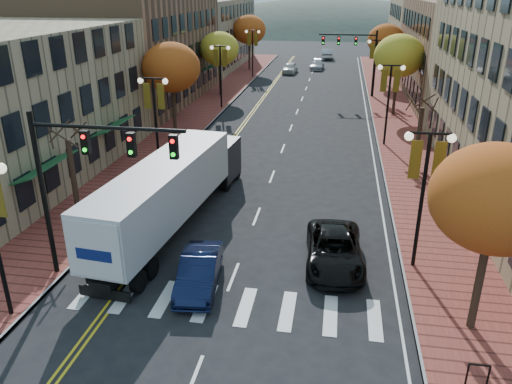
% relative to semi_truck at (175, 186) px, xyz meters
% --- Properties ---
extents(ground, '(200.00, 200.00, 0.00)m').
position_rel_semi_truck_xyz_m(ground, '(3.84, -8.33, -2.14)').
color(ground, black).
rests_on(ground, ground).
extents(sidewalk_left, '(4.00, 85.00, 0.15)m').
position_rel_semi_truck_xyz_m(sidewalk_left, '(-5.16, 24.17, -2.07)').
color(sidewalk_left, brown).
rests_on(sidewalk_left, ground).
extents(sidewalk_right, '(4.00, 85.00, 0.15)m').
position_rel_semi_truck_xyz_m(sidewalk_right, '(12.84, 24.17, -2.07)').
color(sidewalk_right, brown).
rests_on(sidewalk_right, ground).
extents(building_left_mid, '(12.00, 24.00, 11.00)m').
position_rel_semi_truck_xyz_m(building_left_mid, '(-13.16, 27.67, 3.36)').
color(building_left_mid, brown).
rests_on(building_left_mid, ground).
extents(building_left_far, '(12.00, 26.00, 9.50)m').
position_rel_semi_truck_xyz_m(building_left_far, '(-13.16, 52.67, 2.61)').
color(building_left_far, '#9E8966').
rests_on(building_left_far, ground).
extents(building_right_mid, '(15.00, 24.00, 10.00)m').
position_rel_semi_truck_xyz_m(building_right_mid, '(22.34, 33.67, 2.86)').
color(building_right_mid, brown).
rests_on(building_right_mid, ground).
extents(building_right_far, '(15.00, 20.00, 11.00)m').
position_rel_semi_truck_xyz_m(building_right_far, '(22.34, 55.67, 3.36)').
color(building_right_far, '#9E8966').
rests_on(building_right_far, ground).
extents(tree_left_a, '(0.28, 0.28, 4.20)m').
position_rel_semi_truck_xyz_m(tree_left_a, '(-5.16, -0.33, 0.11)').
color(tree_left_a, '#382619').
rests_on(tree_left_a, sidewalk_left).
extents(tree_left_b, '(4.48, 4.48, 7.21)m').
position_rel_semi_truck_xyz_m(tree_left_b, '(-5.16, 15.67, 3.30)').
color(tree_left_b, '#382619').
rests_on(tree_left_b, sidewalk_left).
extents(tree_left_c, '(4.16, 4.16, 6.69)m').
position_rel_semi_truck_xyz_m(tree_left_c, '(-5.16, 31.67, 2.91)').
color(tree_left_c, '#382619').
rests_on(tree_left_c, sidewalk_left).
extents(tree_left_d, '(4.61, 4.61, 7.42)m').
position_rel_semi_truck_xyz_m(tree_left_d, '(-5.16, 49.67, 3.46)').
color(tree_left_d, '#382619').
rests_on(tree_left_d, sidewalk_left).
extents(tree_right_a, '(4.16, 4.16, 6.69)m').
position_rel_semi_truck_xyz_m(tree_right_a, '(12.84, -6.33, 2.91)').
color(tree_right_a, '#382619').
rests_on(tree_right_a, sidewalk_right).
extents(tree_right_b, '(0.28, 0.28, 4.20)m').
position_rel_semi_truck_xyz_m(tree_right_b, '(12.84, 9.67, 0.11)').
color(tree_right_b, '#382619').
rests_on(tree_right_b, sidewalk_right).
extents(tree_right_c, '(4.48, 4.48, 7.21)m').
position_rel_semi_truck_xyz_m(tree_right_c, '(12.84, 25.67, 3.30)').
color(tree_right_c, '#382619').
rests_on(tree_right_c, sidewalk_right).
extents(tree_right_d, '(4.35, 4.35, 7.00)m').
position_rel_semi_truck_xyz_m(tree_right_d, '(12.84, 41.67, 3.15)').
color(tree_right_d, '#382619').
rests_on(tree_right_d, sidewalk_right).
extents(lamp_left_b, '(1.96, 0.36, 6.05)m').
position_rel_semi_truck_xyz_m(lamp_left_b, '(-3.66, 7.67, 2.15)').
color(lamp_left_b, black).
rests_on(lamp_left_b, ground).
extents(lamp_left_c, '(1.96, 0.36, 6.05)m').
position_rel_semi_truck_xyz_m(lamp_left_c, '(-3.66, 25.67, 2.15)').
color(lamp_left_c, black).
rests_on(lamp_left_c, ground).
extents(lamp_left_d, '(1.96, 0.36, 6.05)m').
position_rel_semi_truck_xyz_m(lamp_left_d, '(-3.66, 43.67, 2.15)').
color(lamp_left_d, black).
rests_on(lamp_left_d, ground).
extents(lamp_right_a, '(1.96, 0.36, 6.05)m').
position_rel_semi_truck_xyz_m(lamp_right_a, '(11.34, -2.33, 2.15)').
color(lamp_right_a, black).
rests_on(lamp_right_a, ground).
extents(lamp_right_b, '(1.96, 0.36, 6.05)m').
position_rel_semi_truck_xyz_m(lamp_right_b, '(11.34, 15.67, 2.15)').
color(lamp_right_b, black).
rests_on(lamp_right_b, ground).
extents(lamp_right_c, '(1.96, 0.36, 6.05)m').
position_rel_semi_truck_xyz_m(lamp_right_c, '(11.34, 33.67, 2.15)').
color(lamp_right_c, black).
rests_on(lamp_right_c, ground).
extents(traffic_mast_near, '(6.10, 0.35, 7.00)m').
position_rel_semi_truck_xyz_m(traffic_mast_near, '(-1.64, -5.33, 2.78)').
color(traffic_mast_near, black).
rests_on(traffic_mast_near, ground).
extents(traffic_mast_far, '(6.10, 0.34, 7.00)m').
position_rel_semi_truck_xyz_m(traffic_mast_far, '(9.31, 33.67, 2.78)').
color(traffic_mast_far, black).
rests_on(traffic_mast_far, ground).
extents(semi_truck, '(3.81, 14.82, 3.66)m').
position_rel_semi_truck_xyz_m(semi_truck, '(0.00, 0.00, 0.00)').
color(semi_truck, black).
rests_on(semi_truck, ground).
extents(navy_sedan, '(1.94, 4.36, 1.39)m').
position_rel_semi_truck_xyz_m(navy_sedan, '(2.64, -5.24, -1.45)').
color(navy_sedan, black).
rests_on(navy_sedan, ground).
extents(black_suv, '(2.71, 5.34, 1.45)m').
position_rel_semi_truck_xyz_m(black_suv, '(7.96, -2.62, -1.42)').
color(black_suv, black).
rests_on(black_suv, ground).
extents(car_far_white, '(2.00, 4.37, 1.45)m').
position_rel_semi_truck_xyz_m(car_far_white, '(0.80, 48.39, -1.42)').
color(car_far_white, silver).
rests_on(car_far_white, ground).
extents(car_far_silver, '(2.04, 4.47, 1.27)m').
position_rel_semi_truck_xyz_m(car_far_silver, '(4.34, 52.39, -1.51)').
color(car_far_silver, '#A9A8B0').
rests_on(car_far_silver, ground).
extents(car_far_oncoming, '(1.99, 5.01, 1.62)m').
position_rel_semi_truck_xyz_m(car_far_oncoming, '(5.34, 63.98, -1.33)').
color(car_far_oncoming, '#A8A8AF').
rests_on(car_far_oncoming, ground).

